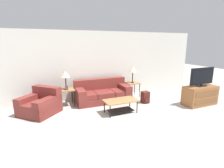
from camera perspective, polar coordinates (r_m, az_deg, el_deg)
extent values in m
plane|color=#B2ADA3|center=(4.28, 16.31, -17.55)|extent=(24.00, 24.00, 0.00)
cube|color=silver|center=(7.01, -3.09, 6.27)|extent=(8.75, 0.06, 2.60)
cube|color=maroon|center=(6.60, -2.96, -4.77)|extent=(2.03, 0.99, 0.22)
cube|color=maroon|center=(6.34, -8.64, -3.68)|extent=(0.67, 0.86, 0.20)
cube|color=maroon|center=(6.52, -2.93, -3.07)|extent=(0.67, 0.86, 0.20)
cube|color=maroon|center=(6.76, 2.42, -2.47)|extent=(0.67, 0.86, 0.20)
cube|color=maroon|center=(6.77, -3.96, 0.16)|extent=(2.01, 0.32, 0.40)
cube|color=maroon|center=(6.33, -10.38, -4.07)|extent=(0.31, 0.94, 0.58)
cube|color=maroon|center=(6.87, 3.82, -2.49)|extent=(0.31, 0.94, 0.58)
cube|color=maroon|center=(5.90, -22.61, -7.15)|extent=(1.40, 1.40, 0.40)
cube|color=maroon|center=(6.03, -20.50, -2.53)|extent=(0.86, 0.88, 0.40)
cube|color=maroon|center=(6.12, -25.09, -5.86)|extent=(0.90, 0.88, 0.56)
cube|color=maroon|center=(5.63, -20.06, -7.01)|extent=(0.90, 0.88, 0.56)
cube|color=#A87042|center=(5.48, 2.87, -5.41)|extent=(1.04, 0.58, 0.04)
cylinder|color=black|center=(5.17, -0.63, -9.03)|extent=(0.03, 0.03, 0.38)
cylinder|color=black|center=(5.58, 8.18, -7.47)|extent=(0.03, 0.03, 0.38)
cylinder|color=black|center=(5.57, -2.51, -7.38)|extent=(0.03, 0.03, 0.38)
cylinder|color=black|center=(5.94, 5.84, -6.07)|extent=(0.03, 0.03, 0.38)
cube|color=black|center=(5.59, 2.83, -8.53)|extent=(0.78, 0.40, 0.02)
cube|color=#A87042|center=(6.23, -14.70, -1.86)|extent=(0.53, 0.46, 0.03)
cylinder|color=black|center=(6.11, -16.31, -5.17)|extent=(0.03, 0.03, 0.56)
cylinder|color=black|center=(6.17, -12.19, -4.72)|extent=(0.03, 0.03, 0.56)
cylinder|color=black|center=(6.47, -16.78, -4.16)|extent=(0.03, 0.03, 0.56)
cylinder|color=black|center=(6.53, -12.89, -3.75)|extent=(0.03, 0.03, 0.56)
cube|color=#A87042|center=(7.11, 6.68, 0.35)|extent=(0.53, 0.46, 0.03)
cylinder|color=black|center=(6.92, 5.81, -2.52)|extent=(0.03, 0.03, 0.56)
cylinder|color=black|center=(7.14, 8.94, -2.10)|extent=(0.03, 0.03, 0.56)
cylinder|color=black|center=(7.24, 4.32, -1.77)|extent=(0.03, 0.03, 0.56)
cylinder|color=black|center=(7.45, 7.36, -1.39)|extent=(0.03, 0.03, 0.56)
cylinder|color=black|center=(6.23, -14.71, -1.65)|extent=(0.14, 0.14, 0.02)
cylinder|color=black|center=(6.18, -14.83, 0.28)|extent=(0.04, 0.04, 0.41)
cone|color=beige|center=(6.12, -15.00, 3.17)|extent=(0.31, 0.31, 0.22)
cylinder|color=black|center=(7.11, 6.68, 0.54)|extent=(0.14, 0.14, 0.02)
cylinder|color=black|center=(7.06, 6.73, 2.24)|extent=(0.04, 0.04, 0.41)
cone|color=beige|center=(7.01, 6.80, 4.78)|extent=(0.31, 0.31, 0.22)
cube|color=#935B33|center=(6.94, 26.74, -3.34)|extent=(1.22, 0.55, 0.68)
cube|color=brown|center=(6.74, 28.69, -2.71)|extent=(1.08, 0.01, 0.19)
cube|color=brown|center=(6.81, 28.43, -4.90)|extent=(1.08, 0.01, 0.19)
cube|color=black|center=(6.86, 27.04, -0.54)|extent=(0.37, 0.20, 0.02)
cube|color=black|center=(6.85, 27.07, -0.26)|extent=(0.06, 0.04, 0.05)
cube|color=black|center=(6.79, 27.35, 2.34)|extent=(1.05, 0.05, 0.58)
cube|color=black|center=(6.78, 27.53, 2.29)|extent=(0.97, 0.01, 0.51)
cube|color=#4C1E19|center=(6.55, 10.79, -4.21)|extent=(0.27, 0.23, 0.42)
cube|color=#4C1E19|center=(6.47, 11.44, -5.25)|extent=(0.20, 0.05, 0.17)
cylinder|color=#4C1E19|center=(6.61, 9.61, -3.81)|extent=(0.02, 0.02, 0.32)
cylinder|color=#4C1E19|center=(6.69, 10.66, -3.64)|extent=(0.02, 0.02, 0.32)
cube|color=#4C3828|center=(6.15, -14.56, -1.29)|extent=(0.10, 0.04, 0.13)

